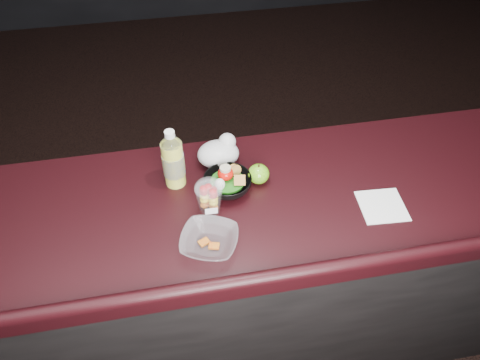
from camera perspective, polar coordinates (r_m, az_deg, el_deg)
name	(u,v)px	position (r m, az deg, el deg)	size (l,w,h in m)	color
room_shell	(247,31)	(0.96, 0.92, 17.74)	(8.00, 8.00, 8.00)	black
counter	(231,280)	(2.10, -1.13, -12.12)	(4.06, 0.71, 1.02)	black
lemonade_bottle	(173,162)	(1.71, -8.13, 2.15)	(0.08, 0.08, 0.24)	yellow
fruit_cup	(209,196)	(1.62, -3.78, -2.01)	(0.10, 0.10, 0.14)	white
green_apple	(259,174)	(1.74, 2.27, 0.75)	(0.08, 0.08, 0.08)	#3C860F
plastic_bag	(219,152)	(1.81, -2.53, 3.39)	(0.16, 0.13, 0.12)	silver
snack_bowl	(227,183)	(1.72, -1.58, -0.32)	(0.20, 0.20, 0.10)	black
takeout_bowl	(209,241)	(1.55, -3.76, -7.43)	(0.24, 0.24, 0.05)	silver
paper_napkin	(382,206)	(1.75, 16.93, -3.04)	(0.16, 0.16, 0.00)	white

